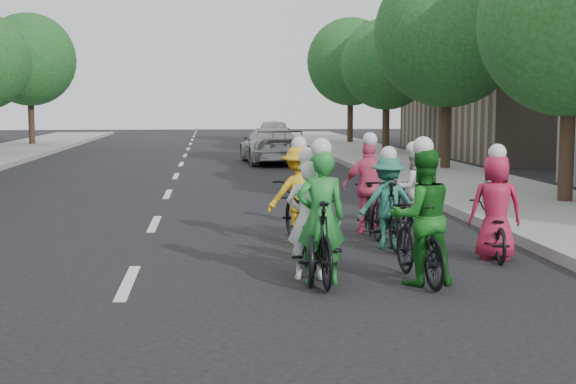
{
  "coord_description": "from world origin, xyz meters",
  "views": [
    {
      "loc": [
        1.05,
        -10.15,
        2.28
      ],
      "look_at": [
        2.17,
        1.28,
        1.0
      ],
      "focal_mm": 50.0,
      "sensor_mm": 36.0,
      "label": 1
    }
  ],
  "objects": [
    {
      "name": "cyclist_2",
      "position": [
        2.49,
        2.74,
        0.64
      ],
      "size": [
        1.1,
        1.93,
        1.74
      ],
      "rotation": [
        0.0,
        0.0,
        3.27
      ],
      "color": "black",
      "rests_on": "ground"
    },
    {
      "name": "curb_right",
      "position": [
        6.05,
        10.0,
        0.09
      ],
      "size": [
        0.18,
        80.0,
        0.18
      ],
      "primitive_type": "cube",
      "color": "#999993",
      "rests_on": "ground"
    },
    {
      "name": "cyclist_7",
      "position": [
        3.82,
        2.12,
        0.63
      ],
      "size": [
        0.97,
        1.8,
        1.61
      ],
      "rotation": [
        0.0,
        0.0,
        3.19
      ],
      "color": "black",
      "rests_on": "ground"
    },
    {
      "name": "cyclist_6",
      "position": [
        4.78,
        4.3,
        0.55
      ],
      "size": [
        0.82,
        1.66,
        1.58
      ],
      "rotation": [
        0.0,
        0.0,
        3.31
      ],
      "color": "black",
      "rests_on": "ground"
    },
    {
      "name": "cyclist_1",
      "position": [
        3.69,
        -0.38,
        0.7
      ],
      "size": [
        0.89,
        1.75,
        1.87
      ],
      "rotation": [
        0.0,
        0.0,
        3.24
      ],
      "color": "black",
      "rests_on": "ground"
    },
    {
      "name": "cyclist_4",
      "position": [
        5.2,
        1.11,
        0.59
      ],
      "size": [
        0.82,
        1.64,
        1.69
      ],
      "rotation": [
        0.0,
        0.0,
        3.0
      ],
      "color": "black",
      "rests_on": "ground"
    },
    {
      "name": "cyclist_5",
      "position": [
        2.44,
        -0.22,
        0.65
      ],
      "size": [
        0.63,
        1.81,
        1.85
      ],
      "rotation": [
        0.0,
        0.0,
        3.16
      ],
      "color": "black",
      "rests_on": "ground"
    },
    {
      "name": "follow_car_lead",
      "position": [
        3.33,
        19.96,
        0.68
      ],
      "size": [
        2.24,
        4.82,
        1.36
      ],
      "primitive_type": "imported",
      "rotation": [
        0.0,
        0.0,
        3.21
      ],
      "color": "#A6A6AA",
      "rests_on": "ground"
    },
    {
      "name": "cyclist_3",
      "position": [
        3.84,
        3.66,
        0.65
      ],
      "size": [
        0.99,
        1.52,
        1.77
      ],
      "rotation": [
        0.0,
        0.0,
        3.03
      ],
      "color": "black",
      "rests_on": "ground"
    },
    {
      "name": "tree_r_0",
      "position": [
        8.8,
        6.6,
        3.96
      ],
      "size": [
        4.0,
        4.0,
        5.97
      ],
      "color": "black",
      "rests_on": "ground"
    },
    {
      "name": "tree_r_2",
      "position": [
        8.8,
        24.6,
        3.96
      ],
      "size": [
        4.0,
        4.0,
        5.97
      ],
      "color": "black",
      "rests_on": "ground"
    },
    {
      "name": "tree_r_1",
      "position": [
        8.8,
        15.6,
        4.52
      ],
      "size": [
        4.8,
        4.8,
        6.93
      ],
      "color": "black",
      "rests_on": "ground"
    },
    {
      "name": "ground",
      "position": [
        0.0,
        0.0,
        0.0
      ],
      "size": [
        120.0,
        120.0,
        0.0
      ],
      "primitive_type": "plane",
      "color": "black",
      "rests_on": "ground"
    },
    {
      "name": "sidewalk_right",
      "position": [
        8.0,
        10.0,
        0.07
      ],
      "size": [
        4.0,
        80.0,
        0.15
      ],
      "primitive_type": "cube",
      "color": "gray",
      "rests_on": "ground"
    },
    {
      "name": "tree_r_3",
      "position": [
        8.8,
        33.6,
        4.52
      ],
      "size": [
        4.8,
        4.8,
        6.93
      ],
      "color": "black",
      "rests_on": "ground"
    },
    {
      "name": "cyclist_0",
      "position": [
        2.32,
        0.12,
        0.57
      ],
      "size": [
        0.82,
        1.98,
        1.71
      ],
      "rotation": [
        0.0,
        0.0,
        3.06
      ],
      "color": "black",
      "rests_on": "ground"
    },
    {
      "name": "bldg_se",
      "position": [
        16.0,
        24.0,
        4.0
      ],
      "size": [
        10.0,
        14.0,
        8.0
      ],
      "primitive_type": "cube",
      "color": "gray",
      "rests_on": "ground"
    },
    {
      "name": "follow_car_trail",
      "position": [
        4.29,
        30.27,
        0.73
      ],
      "size": [
        1.93,
        4.37,
        1.46
      ],
      "primitive_type": "imported",
      "rotation": [
        0.0,
        0.0,
        3.1
      ],
      "color": "silver",
      "rests_on": "ground"
    },
    {
      "name": "tree_l_5",
      "position": [
        -8.2,
        33.0,
        4.52
      ],
      "size": [
        4.8,
        4.8,
        6.93
      ],
      "color": "black",
      "rests_on": "ground"
    }
  ]
}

